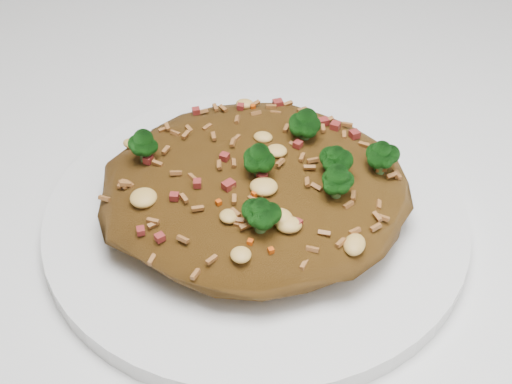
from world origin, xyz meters
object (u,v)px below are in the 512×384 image
plate (256,216)px  fork (316,158)px  dining_table (298,349)px  fried_rice (257,179)px

plate → fork: (0.05, 0.05, 0.01)m
dining_table → plate: bearing=125.4°
fried_rice → fork: fried_rice is taller
fork → plate: bearing=-81.5°
plate → fried_rice: size_ratio=1.40×
fried_rice → fork: (0.05, 0.05, -0.03)m
fried_rice → fork: bearing=48.4°
plate → fried_rice: (0.00, -0.00, 0.03)m
dining_table → fork: (0.02, 0.09, 0.11)m
fork → fried_rice: bearing=-80.9°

